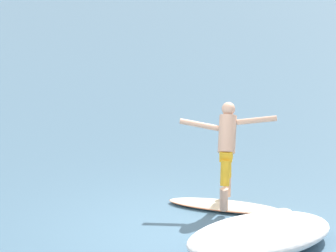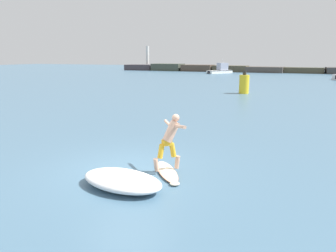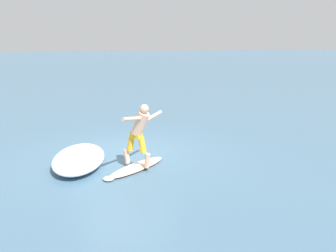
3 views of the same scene
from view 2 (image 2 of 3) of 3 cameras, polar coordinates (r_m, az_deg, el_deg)
The scene contains 7 objects.
ground_plane at distance 9.94m, azimuth -7.12°, elevation -7.48°, with size 200.00×200.00×0.00m, color #456880.
rock_jetty_breakwater at distance 71.16m, azimuth 13.13°, elevation 9.68°, with size 57.33×5.04×5.55m.
surfboard at distance 9.53m, azimuth -0.15°, elevation -7.95°, with size 1.49×1.88×0.23m.
surfer at distance 9.30m, azimuth 0.42°, elevation -2.00°, with size 1.13×1.21×1.62m.
small_boat_offshore at distance 64.87m, azimuth 9.22°, elevation 9.63°, with size 4.25×5.97×2.86m.
channel_marker_buoy at distance 30.26m, azimuth 13.11°, elevation 7.14°, with size 0.88×0.88×2.01m.
wave_foam_at_tail at distance 8.59m, azimuth -8.01°, elevation -9.35°, with size 2.51×1.69×0.39m.
Camera 2 is at (4.69, -8.12, 3.32)m, focal length 35.00 mm.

